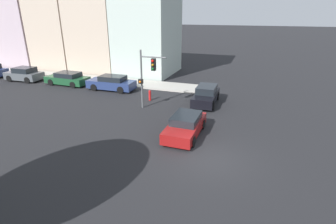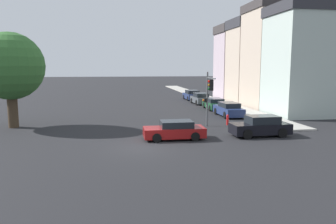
{
  "view_description": "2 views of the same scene",
  "coord_description": "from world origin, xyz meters",
  "px_view_note": "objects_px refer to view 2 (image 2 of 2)",
  "views": [
    {
      "loc": [
        -12.2,
        -1.93,
        7.25
      ],
      "look_at": [
        0.62,
        2.59,
        2.04
      ],
      "focal_mm": 28.0,
      "sensor_mm": 36.0,
      "label": 1
    },
    {
      "loc": [
        -1.77,
        -20.1,
        5.04
      ],
      "look_at": [
        1.75,
        1.77,
        1.96
      ],
      "focal_mm": 35.0,
      "sensor_mm": 36.0,
      "label": 2
    }
  ],
  "objects_px": {
    "street_tree": "(10,67)",
    "parked_car_2": "(201,99)",
    "traffic_signal": "(209,92)",
    "crossing_car_1": "(175,130)",
    "parked_car_3": "(192,95)",
    "parked_car_1": "(215,104)",
    "crossing_car_0": "(261,126)",
    "parked_car_0": "(228,109)",
    "fire_hydrant": "(228,119)"
  },
  "relations": [
    {
      "from": "crossing_car_1",
      "to": "parked_car_1",
      "type": "bearing_deg",
      "value": -116.26
    },
    {
      "from": "crossing_car_1",
      "to": "parked_car_3",
      "type": "distance_m",
      "value": 27.52
    },
    {
      "from": "parked_car_2",
      "to": "parked_car_0",
      "type": "bearing_deg",
      "value": 177.97
    },
    {
      "from": "parked_car_1",
      "to": "crossing_car_1",
      "type": "bearing_deg",
      "value": 155.36
    },
    {
      "from": "crossing_car_0",
      "to": "parked_car_0",
      "type": "bearing_deg",
      "value": -97.03
    },
    {
      "from": "street_tree",
      "to": "fire_hydrant",
      "type": "distance_m",
      "value": 18.69
    },
    {
      "from": "traffic_signal",
      "to": "parked_car_1",
      "type": "xyz_separation_m",
      "value": [
        3.95,
        10.99,
        -2.32
      ]
    },
    {
      "from": "crossing_car_0",
      "to": "parked_car_2",
      "type": "distance_m",
      "value": 20.81
    },
    {
      "from": "crossing_car_1",
      "to": "parked_car_3",
      "type": "xyz_separation_m",
      "value": [
        7.49,
        26.48,
        0.09
      ]
    },
    {
      "from": "parked_car_0",
      "to": "parked_car_1",
      "type": "bearing_deg",
      "value": -2.86
    },
    {
      "from": "fire_hydrant",
      "to": "street_tree",
      "type": "bearing_deg",
      "value": 174.49
    },
    {
      "from": "traffic_signal",
      "to": "parked_car_2",
      "type": "bearing_deg",
      "value": -103.99
    },
    {
      "from": "traffic_signal",
      "to": "street_tree",
      "type": "bearing_deg",
      "value": -9.84
    },
    {
      "from": "street_tree",
      "to": "parked_car_2",
      "type": "bearing_deg",
      "value": 35.7
    },
    {
      "from": "parked_car_2",
      "to": "parked_car_3",
      "type": "height_order",
      "value": "parked_car_2"
    },
    {
      "from": "parked_car_2",
      "to": "fire_hydrant",
      "type": "xyz_separation_m",
      "value": [
        -1.83,
        -16.02,
        -0.23
      ]
    },
    {
      "from": "street_tree",
      "to": "crossing_car_0",
      "type": "height_order",
      "value": "street_tree"
    },
    {
      "from": "parked_car_1",
      "to": "parked_car_3",
      "type": "distance_m",
      "value": 11.39
    },
    {
      "from": "traffic_signal",
      "to": "fire_hydrant",
      "type": "distance_m",
      "value": 3.22
    },
    {
      "from": "parked_car_0",
      "to": "parked_car_2",
      "type": "height_order",
      "value": "parked_car_2"
    },
    {
      "from": "crossing_car_0",
      "to": "fire_hydrant",
      "type": "distance_m",
      "value": 4.85
    },
    {
      "from": "crossing_car_0",
      "to": "parked_car_3",
      "type": "height_order",
      "value": "same"
    },
    {
      "from": "parked_car_1",
      "to": "parked_car_2",
      "type": "bearing_deg",
      "value": 3.75
    },
    {
      "from": "street_tree",
      "to": "parked_car_2",
      "type": "distance_m",
      "value": 24.85
    },
    {
      "from": "crossing_car_1",
      "to": "parked_car_2",
      "type": "xyz_separation_m",
      "value": [
        7.38,
        20.81,
        0.1
      ]
    },
    {
      "from": "traffic_signal",
      "to": "fire_hydrant",
      "type": "height_order",
      "value": "traffic_signal"
    },
    {
      "from": "crossing_car_1",
      "to": "parked_car_3",
      "type": "bearing_deg",
      "value": -105.47
    },
    {
      "from": "parked_car_1",
      "to": "parked_car_2",
      "type": "relative_size",
      "value": 1.15
    },
    {
      "from": "parked_car_3",
      "to": "fire_hydrant",
      "type": "xyz_separation_m",
      "value": [
        -1.94,
        -21.7,
        -0.23
      ]
    },
    {
      "from": "crossing_car_0",
      "to": "fire_hydrant",
      "type": "bearing_deg",
      "value": -81.35
    },
    {
      "from": "parked_car_0",
      "to": "parked_car_1",
      "type": "relative_size",
      "value": 1.01
    },
    {
      "from": "crossing_car_1",
      "to": "traffic_signal",
      "type": "bearing_deg",
      "value": -131.0
    },
    {
      "from": "parked_car_1",
      "to": "parked_car_0",
      "type": "bearing_deg",
      "value": 179.83
    },
    {
      "from": "street_tree",
      "to": "crossing_car_0",
      "type": "xyz_separation_m",
      "value": [
        18.88,
        -6.51,
        -4.34
      ]
    },
    {
      "from": "traffic_signal",
      "to": "crossing_car_1",
      "type": "distance_m",
      "value": 5.94
    },
    {
      "from": "traffic_signal",
      "to": "crossing_car_1",
      "type": "xyz_separation_m",
      "value": [
        -3.61,
        -4.1,
        -2.34
      ]
    },
    {
      "from": "crossing_car_0",
      "to": "crossing_car_1",
      "type": "height_order",
      "value": "crossing_car_0"
    },
    {
      "from": "parked_car_1",
      "to": "crossing_car_0",
      "type": "bearing_deg",
      "value": 177.54
    },
    {
      "from": "traffic_signal",
      "to": "parked_car_1",
      "type": "bearing_deg",
      "value": -111.04
    },
    {
      "from": "parked_car_0",
      "to": "fire_hydrant",
      "type": "distance_m",
      "value": 5.19
    },
    {
      "from": "crossing_car_0",
      "to": "crossing_car_1",
      "type": "relative_size",
      "value": 1.01
    },
    {
      "from": "parked_car_2",
      "to": "street_tree",
      "type": "bearing_deg",
      "value": 123.79
    },
    {
      "from": "street_tree",
      "to": "crossing_car_1",
      "type": "bearing_deg",
      "value": -27.58
    },
    {
      "from": "parked_car_1",
      "to": "parked_car_3",
      "type": "xyz_separation_m",
      "value": [
        -0.06,
        11.39,
        0.07
      ]
    },
    {
      "from": "street_tree",
      "to": "traffic_signal",
      "type": "distance_m",
      "value": 16.42
    },
    {
      "from": "street_tree",
      "to": "parked_car_0",
      "type": "xyz_separation_m",
      "value": [
        19.85,
        3.12,
        -4.35
      ]
    },
    {
      "from": "parked_car_0",
      "to": "fire_hydrant",
      "type": "xyz_separation_m",
      "value": [
        -1.8,
        -4.86,
        -0.21
      ]
    },
    {
      "from": "traffic_signal",
      "to": "parked_car_2",
      "type": "height_order",
      "value": "traffic_signal"
    },
    {
      "from": "traffic_signal",
      "to": "parked_car_2",
      "type": "relative_size",
      "value": 1.13
    },
    {
      "from": "parked_car_1",
      "to": "fire_hydrant",
      "type": "bearing_deg",
      "value": 170.96
    }
  ]
}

